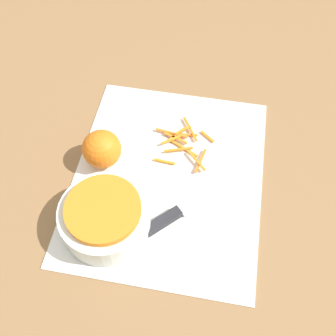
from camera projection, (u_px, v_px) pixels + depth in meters
ground_plane at (168, 177)px, 0.80m from camera, size 4.00×4.00×0.00m
cutting_board at (168, 177)px, 0.80m from camera, size 0.46×0.38×0.01m
bowl_speckled at (105, 216)px, 0.71m from camera, size 0.17×0.17×0.07m
knife at (170, 218)px, 0.74m from camera, size 0.18×0.18×0.02m
orange_left at (102, 149)px, 0.79m from camera, size 0.08×0.08×0.08m
peel_pile at (183, 142)px, 0.84m from camera, size 0.14×0.13×0.01m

